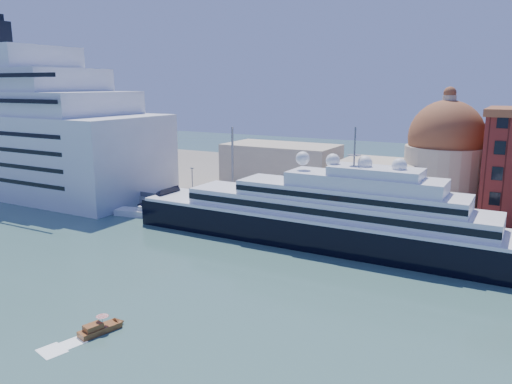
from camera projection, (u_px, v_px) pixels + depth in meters
The scene contains 9 objects.
ground at pixel (231, 278), 78.54m from camera, with size 400.00×400.00×0.00m, color #345B52.
quay at pixel (315, 220), 107.31m from camera, with size 180.00×10.00×2.50m, color gray.
land at pixel (370, 188), 142.37m from camera, with size 260.00×72.00×2.00m, color slate.
quay_fence at pixel (306, 217), 103.08m from camera, with size 180.00×0.10×1.20m, color slate.
superyacht at pixel (309, 219), 95.61m from camera, with size 88.16×12.22×26.35m.
service_barge at pixel (142, 212), 115.66m from camera, with size 12.47×6.46×2.68m.
water_taxi at pixel (99, 328), 61.11m from camera, with size 2.99×5.47×2.47m.
church at pixel (377, 163), 122.48m from camera, with size 66.00×18.00×25.50m.
lamp_posts at pixel (259, 177), 110.04m from camera, with size 120.80×2.40×18.00m.
Camera 1 is at (39.41, -62.64, 29.87)m, focal length 35.00 mm.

